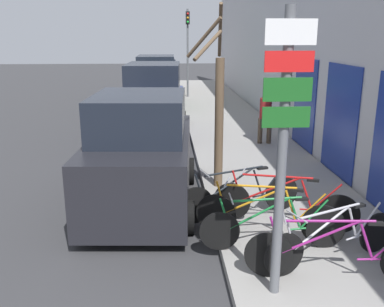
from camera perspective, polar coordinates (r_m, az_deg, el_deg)
The scene contains 17 objects.
ground_plane at distance 13.18m, azimuth -4.23°, elevation 0.68°, with size 80.00×80.00×0.00m, color #333335.
sidewalk_curb at distance 16.07m, azimuth 5.17°, elevation 3.65°, with size 3.20×32.00×0.15m.
building_facade at distance 15.99m, azimuth 11.93°, elevation 14.71°, with size 0.23×32.00×6.50m.
signpost at distance 5.16m, azimuth 12.01°, elevation 0.90°, with size 0.57×0.14×3.55m.
bicycle_0 at distance 6.19m, azimuth 18.73°, elevation -12.61°, with size 2.44×0.56×0.91m.
bicycle_1 at distance 6.61m, azimuth 18.29°, elevation -10.82°, with size 2.20×0.86×0.88m.
bicycle_2 at distance 6.80m, azimuth 10.75°, elevation -9.54°, with size 2.29×0.44×0.87m.
bicycle_3 at distance 7.09m, azimuth 10.09°, elevation -8.22°, with size 2.27×0.84×0.94m.
bicycle_4 at distance 7.62m, azimuth 12.12°, elevation -6.59°, with size 2.34×0.97×0.93m.
bicycle_5 at distance 7.86m, azimuth 6.42°, elevation -5.65°, with size 2.33×0.78×0.93m.
parked_car_0 at distance 8.56m, azimuth -6.74°, elevation -0.35°, with size 2.31×4.35×2.30m.
parked_car_1 at distance 14.44m, azimuth -5.03°, elevation 6.50°, with size 2.26×4.79×2.48m.
parked_car_2 at distance 20.29m, azimuth -4.76°, elevation 9.10°, with size 2.10×4.69×2.46m.
parked_car_3 at distance 25.68m, azimuth -4.14°, elevation 10.07°, with size 2.07×4.81×2.03m.
pedestrian_near at distance 13.18m, azimuth 9.76°, elevation 5.28°, with size 0.42×0.36×1.60m.
street_tree at distance 9.12m, azimuth 3.45°, elevation 5.90°, with size 0.83×1.80×3.86m.
traffic_light at distance 22.98m, azimuth -0.58°, elevation 14.72°, with size 0.20×0.30×4.50m.
Camera 1 is at (0.17, -1.54, 3.38)m, focal length 40.00 mm.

